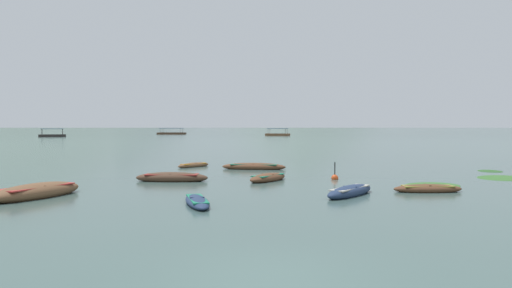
{
  "coord_description": "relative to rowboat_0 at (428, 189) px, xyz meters",
  "views": [
    {
      "loc": [
        -0.5,
        -9.17,
        3.01
      ],
      "look_at": [
        0.87,
        41.74,
        1.08
      ],
      "focal_mm": 32.94,
      "sensor_mm": 36.0,
      "label": 1
    }
  ],
  "objects": [
    {
      "name": "mooring_buoy",
      "position": [
        -3.29,
        5.12,
        -0.04
      ],
      "size": [
        0.4,
        0.4,
        1.1
      ],
      "color": "#DB4C1E",
      "rests_on": "ground"
    },
    {
      "name": "rowboat_4",
      "position": [
        -17.23,
        -1.17,
        0.09
      ],
      "size": [
        3.28,
        4.67,
        0.75
      ],
      "color": "brown",
      "rests_on": "ground"
    },
    {
      "name": "weed_patch_4",
      "position": [
        1.12,
        2.24,
        -0.14
      ],
      "size": [
        3.9,
        3.7,
        0.14
      ],
      "primitive_type": "ellipsoid",
      "rotation": [
        0.0,
        0.0,
        0.55
      ],
      "color": "#38662D",
      "rests_on": "ground"
    },
    {
      "name": "weed_patch_0",
      "position": [
        6.62,
        5.58,
        -0.14
      ],
      "size": [
        4.19,
        4.14,
        0.14
      ],
      "primitive_type": "ellipsoid",
      "rotation": [
        0.0,
        0.0,
        0.72
      ],
      "color": "#38662D",
      "rests_on": "ground"
    },
    {
      "name": "rowboat_2",
      "position": [
        -12.39,
        4.52,
        0.05
      ],
      "size": [
        4.05,
        1.42,
        0.63
      ],
      "color": "#4C3323",
      "rests_on": "ground"
    },
    {
      "name": "rowboat_1",
      "position": [
        -10.24,
        -3.25,
        -0.02
      ],
      "size": [
        1.55,
        3.38,
        0.38
      ],
      "color": "navy",
      "rests_on": "ground"
    },
    {
      "name": "rowboat_7",
      "position": [
        -7.1,
        4.58,
        0.02
      ],
      "size": [
        2.72,
        3.24,
        0.52
      ],
      "color": "brown",
      "rests_on": "ground"
    },
    {
      "name": "rowboat_6",
      "position": [
        -12.15,
        13.57,
        -0.01
      ],
      "size": [
        2.53,
        2.78,
        0.4
      ],
      "color": "brown",
      "rests_on": "ground"
    },
    {
      "name": "mountain_2",
      "position": [
        -561.91,
        2109.78,
        98.31
      ],
      "size": [
        753.2,
        753.2,
        196.9
      ],
      "primitive_type": "cone",
      "color": "#4C5B56",
      "rests_on": "ground"
    },
    {
      "name": "mountain_3",
      "position": [
        235.63,
        1930.28,
        110.49
      ],
      "size": [
        725.49,
        725.49,
        221.27
      ],
      "primitive_type": "cone",
      "color": "slate",
      "rests_on": "ground"
    },
    {
      "name": "ferry_2",
      "position": [
        2.37,
        126.92,
        0.31
      ],
      "size": [
        8.03,
        5.22,
        2.54
      ],
      "color": "brown",
      "rests_on": "ground"
    },
    {
      "name": "rowboat_0",
      "position": [
        0.0,
        0.0,
        0.0
      ],
      "size": [
        3.18,
        0.98,
        0.44
      ],
      "color": "brown",
      "rests_on": "ground"
    },
    {
      "name": "ferry_1",
      "position": [
        -62.35,
        112.53,
        0.31
      ],
      "size": [
        7.36,
        4.17,
        2.54
      ],
      "color": "#2D2826",
      "rests_on": "ground"
    },
    {
      "name": "rowboat_3",
      "position": [
        -7.73,
        11.55,
        0.04
      ],
      "size": [
        4.61,
        1.83,
        0.56
      ],
      "color": "brown",
      "rests_on": "ground"
    },
    {
      "name": "ground_plane",
      "position": [
        -7.96,
        1487.97,
        -0.14
      ],
      "size": [
        6000.0,
        6000.0,
        0.0
      ],
      "primitive_type": "plane",
      "color": "#425B56"
    },
    {
      "name": "ferry_0",
      "position": [
        -35.05,
        153.18,
        0.31
      ],
      "size": [
        10.67,
        5.64,
        2.54
      ],
      "color": "#4C3323",
      "rests_on": "ground"
    },
    {
      "name": "weed_patch_3",
      "position": [
        8.05,
        9.66,
        -0.14
      ],
      "size": [
        1.54,
        1.77,
        0.14
      ],
      "primitive_type": "ellipsoid",
      "rotation": [
        0.0,
        0.0,
        1.59
      ],
      "color": "#2D5628",
      "rests_on": "ground"
    },
    {
      "name": "rowboat_5",
      "position": [
        -3.81,
        -0.99,
        0.03
      ],
      "size": [
        3.08,
        3.51,
        0.55
      ],
      "color": "navy",
      "rests_on": "ground"
    }
  ]
}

